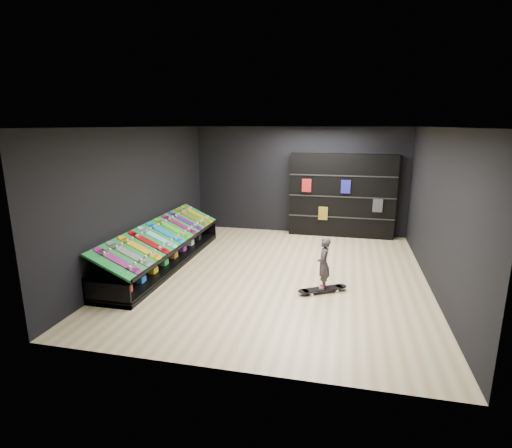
% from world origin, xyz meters
% --- Properties ---
extents(floor, '(6.00, 7.00, 0.01)m').
position_xyz_m(floor, '(0.00, 0.00, 0.00)').
color(floor, '#CDB98A').
rests_on(floor, ground).
extents(ceiling, '(6.00, 7.00, 0.01)m').
position_xyz_m(ceiling, '(0.00, 0.00, 3.00)').
color(ceiling, white).
rests_on(ceiling, ground).
extents(wall_back, '(6.00, 0.02, 3.00)m').
position_xyz_m(wall_back, '(0.00, 3.50, 1.50)').
color(wall_back, black).
rests_on(wall_back, ground).
extents(wall_front, '(6.00, 0.02, 3.00)m').
position_xyz_m(wall_front, '(0.00, -3.50, 1.50)').
color(wall_front, black).
rests_on(wall_front, ground).
extents(wall_left, '(0.02, 7.00, 3.00)m').
position_xyz_m(wall_left, '(-3.00, 0.00, 1.50)').
color(wall_left, black).
rests_on(wall_left, ground).
extents(wall_right, '(0.02, 7.00, 3.00)m').
position_xyz_m(wall_right, '(3.00, 0.00, 1.50)').
color(wall_right, black).
rests_on(wall_right, ground).
extents(display_rack, '(0.90, 4.50, 0.50)m').
position_xyz_m(display_rack, '(-2.55, 0.00, 0.25)').
color(display_rack, black).
rests_on(display_rack, ground).
extents(turf_ramp, '(0.92, 4.50, 0.46)m').
position_xyz_m(turf_ramp, '(-2.50, 0.00, 0.71)').
color(turf_ramp, '#0F6222').
rests_on(turf_ramp, display_rack).
extents(back_shelving, '(2.86, 0.33, 2.29)m').
position_xyz_m(back_shelving, '(1.22, 3.32, 1.14)').
color(back_shelving, black).
rests_on(back_shelving, ground).
extents(floor_skateboard, '(0.95, 0.69, 0.09)m').
position_xyz_m(floor_skateboard, '(1.00, -0.78, 0.05)').
color(floor_skateboard, black).
rests_on(floor_skateboard, ground).
extents(child, '(0.16, 0.22, 0.58)m').
position_xyz_m(child, '(1.00, -0.78, 0.38)').
color(child, black).
rests_on(child, floor_skateboard).
extents(display_board_0, '(0.93, 0.22, 0.50)m').
position_xyz_m(display_board_0, '(-2.49, -1.90, 0.74)').
color(display_board_0, '#2626BF').
rests_on(display_board_0, turf_ramp).
extents(display_board_1, '(0.93, 0.22, 0.50)m').
position_xyz_m(display_board_1, '(-2.49, -1.52, 0.74)').
color(display_board_1, black).
rests_on(display_board_1, turf_ramp).
extents(display_board_2, '(0.93, 0.22, 0.50)m').
position_xyz_m(display_board_2, '(-2.49, -1.14, 0.74)').
color(display_board_2, orange).
rests_on(display_board_2, turf_ramp).
extents(display_board_3, '(0.93, 0.22, 0.50)m').
position_xyz_m(display_board_3, '(-2.49, -0.76, 0.74)').
color(display_board_3, red).
rests_on(display_board_3, turf_ramp).
extents(display_board_4, '(0.93, 0.22, 0.50)m').
position_xyz_m(display_board_4, '(-2.49, -0.38, 0.74)').
color(display_board_4, '#0CB2E5').
rests_on(display_board_4, turf_ramp).
extents(display_board_5, '(0.93, 0.22, 0.50)m').
position_xyz_m(display_board_5, '(-2.49, 0.00, 0.74)').
color(display_board_5, blue).
rests_on(display_board_5, turf_ramp).
extents(display_board_6, '(0.93, 0.22, 0.50)m').
position_xyz_m(display_board_6, '(-2.49, 0.38, 0.74)').
color(display_board_6, green).
rests_on(display_board_6, turf_ramp).
extents(display_board_7, '(0.93, 0.22, 0.50)m').
position_xyz_m(display_board_7, '(-2.49, 0.76, 0.74)').
color(display_board_7, '#E5198C').
rests_on(display_board_7, turf_ramp).
extents(display_board_8, '(0.93, 0.22, 0.50)m').
position_xyz_m(display_board_8, '(-2.49, 1.14, 0.74)').
color(display_board_8, purple).
rests_on(display_board_8, turf_ramp).
extents(display_board_9, '(0.93, 0.22, 0.50)m').
position_xyz_m(display_board_9, '(-2.49, 1.52, 0.74)').
color(display_board_9, yellow).
rests_on(display_board_9, turf_ramp).
extents(display_board_10, '(0.93, 0.22, 0.50)m').
position_xyz_m(display_board_10, '(-2.49, 1.90, 0.74)').
color(display_board_10, yellow).
rests_on(display_board_10, turf_ramp).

